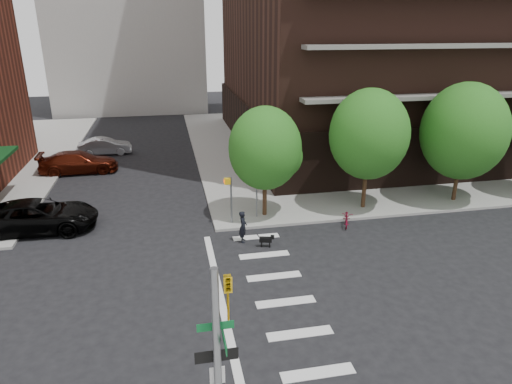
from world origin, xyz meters
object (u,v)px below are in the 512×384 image
parked_car_silver (105,146)px  scooter (347,218)px  parked_car_black (37,216)px  parked_car_maroon (79,162)px  dog_walker (243,227)px

parked_car_silver → scooter: bearing=-144.2°
parked_car_black → parked_car_maroon: (0.50, 10.21, -0.04)m
parked_car_silver → dog_walker: dog_walker is taller
parked_car_black → parked_car_silver: size_ratio=1.42×
parked_car_black → parked_car_silver: parked_car_black is taller
parked_car_black → parked_car_silver: (1.86, 15.05, -0.14)m
parked_car_maroon → parked_car_silver: size_ratio=1.29×
scooter → dog_walker: size_ratio=1.00×
parked_car_black → parked_car_silver: bearing=-5.9°
scooter → parked_car_black: bearing=-167.1°
parked_car_black → parked_car_maroon: bearing=-1.7°
parked_car_maroon → scooter: 20.37m
parked_car_silver → parked_car_maroon: bearing=160.6°
parked_car_maroon → dog_walker: size_ratio=3.37×
scooter → parked_car_maroon: bearing=163.0°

